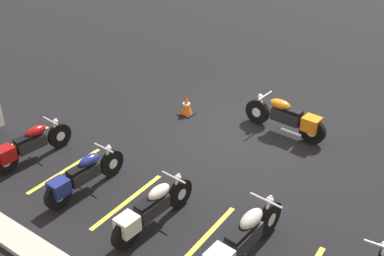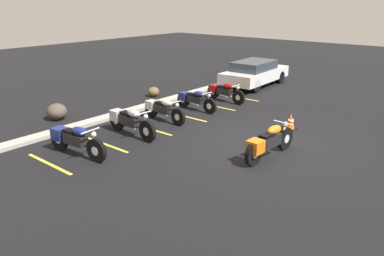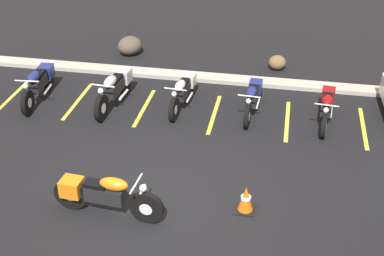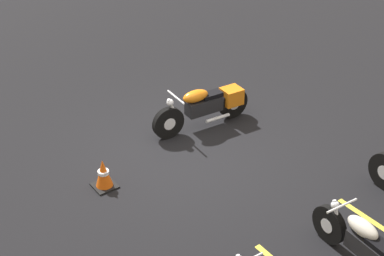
{
  "view_description": "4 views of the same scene",
  "coord_description": "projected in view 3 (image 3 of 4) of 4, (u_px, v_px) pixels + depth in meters",
  "views": [
    {
      "loc": [
        -4.58,
        8.95,
        5.97
      ],
      "look_at": [
        0.37,
        1.9,
        0.93
      ],
      "focal_mm": 42.0,
      "sensor_mm": 36.0,
      "label": 1
    },
    {
      "loc": [
        -9.72,
        -5.09,
        4.21
      ],
      "look_at": [
        -1.58,
        1.61,
        0.6
      ],
      "focal_mm": 35.0,
      "sensor_mm": 36.0,
      "label": 2
    },
    {
      "loc": [
        2.35,
        -8.3,
        6.85
      ],
      "look_at": [
        0.34,
        2.33,
        0.4
      ],
      "focal_mm": 50.0,
      "sensor_mm": 36.0,
      "label": 3
    },
    {
      "loc": [
        5.02,
        7.07,
        5.84
      ],
      "look_at": [
        0.48,
        0.8,
        1.09
      ],
      "focal_mm": 50.0,
      "sensor_mm": 36.0,
      "label": 4
    }
  ],
  "objects": [
    {
      "name": "parked_bike_3",
      "position": [
        253.0,
        97.0,
        13.88
      ],
      "size": [
        0.57,
        2.05,
        0.8
      ],
      "rotation": [
        0.0,
        0.0,
        -1.63
      ],
      "color": "black",
      "rests_on": "ground"
    },
    {
      "name": "parked_bike_0",
      "position": [
        39.0,
        83.0,
        14.52
      ],
      "size": [
        0.64,
        2.26,
        0.89
      ],
      "rotation": [
        0.0,
        0.0,
        -1.48
      ],
      "color": "black",
      "rests_on": "ground"
    },
    {
      "name": "motorcycle_orange_featured",
      "position": [
        102.0,
        194.0,
        10.31
      ],
      "size": [
        2.26,
        0.64,
        0.89
      ],
      "rotation": [
        0.0,
        0.0,
        -0.08
      ],
      "color": "black",
      "rests_on": "ground"
    },
    {
      "name": "stall_line_4",
      "position": [
        287.0,
        121.0,
        13.68
      ],
      "size": [
        0.1,
        2.1,
        0.0
      ],
      "primitive_type": "cube",
      "color": "gold",
      "rests_on": "ground"
    },
    {
      "name": "landscape_rock_1",
      "position": [
        277.0,
        62.0,
        16.3
      ],
      "size": [
        0.67,
        0.66,
        0.44
      ],
      "primitive_type": "ellipsoid",
      "rotation": [
        0.0,
        0.0,
        1.9
      ],
      "color": "brown",
      "rests_on": "ground"
    },
    {
      "name": "stall_line_5",
      "position": [
        363.0,
        128.0,
        13.38
      ],
      "size": [
        0.1,
        2.1,
        0.0
      ],
      "primitive_type": "cube",
      "color": "gold",
      "rests_on": "ground"
    },
    {
      "name": "concrete_curb",
      "position": [
        203.0,
        77.0,
        15.78
      ],
      "size": [
        18.0,
        0.5,
        0.12
      ],
      "primitive_type": "cube",
      "color": "#A8A399",
      "rests_on": "ground"
    },
    {
      "name": "traffic_cone",
      "position": [
        246.0,
        200.0,
        10.5
      ],
      "size": [
        0.4,
        0.4,
        0.56
      ],
      "color": "black",
      "rests_on": "ground"
    },
    {
      "name": "parked_bike_1",
      "position": [
        115.0,
        87.0,
        14.25
      ],
      "size": [
        0.65,
        2.31,
        0.91
      ],
      "rotation": [
        0.0,
        0.0,
        -1.65
      ],
      "color": "black",
      "rests_on": "ground"
    },
    {
      "name": "ground",
      "position": [
        154.0,
        201.0,
        10.88
      ],
      "size": [
        60.0,
        60.0,
        0.0
      ],
      "primitive_type": "plane",
      "color": "black"
    },
    {
      "name": "stall_line_3",
      "position": [
        214.0,
        114.0,
        13.99
      ],
      "size": [
        0.1,
        2.1,
        0.0
      ],
      "primitive_type": "cube",
      "color": "gold",
      "rests_on": "ground"
    },
    {
      "name": "stall_line_2",
      "position": [
        144.0,
        108.0,
        14.29
      ],
      "size": [
        0.1,
        2.1,
        0.0
      ],
      "primitive_type": "cube",
      "color": "gold",
      "rests_on": "ground"
    },
    {
      "name": "parked_bike_4",
      "position": [
        327.0,
        106.0,
        13.48
      ],
      "size": [
        0.58,
        2.05,
        0.81
      ],
      "rotation": [
        0.0,
        0.0,
        -1.66
      ],
      "color": "black",
      "rests_on": "ground"
    },
    {
      "name": "stall_line_1",
      "position": [
        77.0,
        101.0,
        14.59
      ],
      "size": [
        0.1,
        2.1,
        0.0
      ],
      "primitive_type": "cube",
      "color": "gold",
      "rests_on": "ground"
    },
    {
      "name": "parked_bike_2",
      "position": [
        183.0,
        91.0,
        14.18
      ],
      "size": [
        0.59,
        2.1,
        0.82
      ],
      "rotation": [
        0.0,
        0.0,
        -1.65
      ],
      "color": "black",
      "rests_on": "ground"
    },
    {
      "name": "stall_line_0",
      "position": [
        13.0,
        96.0,
        14.89
      ],
      "size": [
        0.1,
        2.1,
        0.0
      ],
      "primitive_type": "cube",
      "color": "gold",
      "rests_on": "ground"
    },
    {
      "name": "landscape_rock_0",
      "position": [
        130.0,
        46.0,
        17.27
      ],
      "size": [
        1.03,
        1.07,
        0.6
      ],
      "primitive_type": "ellipsoid",
      "rotation": [
        0.0,
        0.0,
        1.05
      ],
      "color": "#4F4238",
      "rests_on": "ground"
    }
  ]
}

